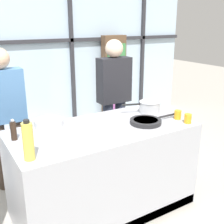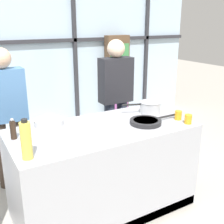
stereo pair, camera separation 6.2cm
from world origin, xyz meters
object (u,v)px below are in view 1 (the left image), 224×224
at_px(saucepan, 149,107).
at_px(pepper_grinder, 13,130).
at_px(juice_glass_far, 178,115).
at_px(oil_bottle, 28,141).
at_px(spectator_center_left, 114,94).
at_px(white_plate, 70,137).
at_px(juice_glass_near, 188,119).
at_px(mixing_bowl, 49,122).
at_px(frying_pan, 146,121).
at_px(spectator_far_left, 5,112).

bearing_deg(saucepan, pepper_grinder, 179.12).
distance_m(pepper_grinder, juice_glass_far, 1.60).
bearing_deg(juice_glass_far, oil_bottle, -176.76).
xyz_separation_m(spectator_center_left, white_plate, (-1.06, -0.98, -0.03)).
relative_size(saucepan, oil_bottle, 1.34).
bearing_deg(juice_glass_near, oil_bottle, 178.07).
height_order(mixing_bowl, juice_glass_near, juice_glass_near).
relative_size(frying_pan, juice_glass_far, 6.10).
bearing_deg(pepper_grinder, juice_glass_near, -17.00).
distance_m(spectator_far_left, spectator_center_left, 1.40).
height_order(spectator_far_left, mixing_bowl, spectator_far_left).
xyz_separation_m(spectator_center_left, saucepan, (-0.04, -0.80, 0.03)).
bearing_deg(oil_bottle, spectator_center_left, 39.12).
height_order(white_plate, juice_glass_near, juice_glass_near).
bearing_deg(frying_pan, pepper_grinder, 167.23).
xyz_separation_m(spectator_center_left, oil_bottle, (-1.48, -1.20, 0.11)).
relative_size(spectator_far_left, oil_bottle, 5.20).
bearing_deg(spectator_far_left, mixing_bowl, 114.68).
distance_m(saucepan, mixing_bowl, 1.10).
distance_m(frying_pan, white_plate, 0.79).
bearing_deg(frying_pan, mixing_bowl, 152.37).
bearing_deg(white_plate, frying_pan, -5.07).
relative_size(spectator_far_left, juice_glass_far, 17.45).
relative_size(spectator_center_left, saucepan, 3.98).
bearing_deg(spectator_far_left, saucepan, 149.59).
relative_size(frying_pan, pepper_grinder, 2.98).
xyz_separation_m(spectator_far_left, juice_glass_far, (1.48, -1.11, 0.03)).
xyz_separation_m(spectator_far_left, spectator_center_left, (1.40, 0.00, 0.02)).
bearing_deg(juice_glass_far, frying_pan, 169.74).
height_order(pepper_grinder, juice_glass_near, pepper_grinder).
relative_size(spectator_far_left, pepper_grinder, 8.51).
bearing_deg(juice_glass_near, white_plate, 166.48).
relative_size(white_plate, pepper_grinder, 1.33).
bearing_deg(spectator_center_left, spectator_far_left, 0.00).
distance_m(frying_pan, saucepan, 0.35).
distance_m(saucepan, oil_bottle, 1.49).
xyz_separation_m(saucepan, juice_glass_far, (0.12, -0.32, -0.02)).
distance_m(spectator_far_left, frying_pan, 1.53).
height_order(white_plate, oil_bottle, oil_bottle).
distance_m(juice_glass_near, juice_glass_far, 0.14).
xyz_separation_m(saucepan, mixing_bowl, (-1.08, 0.19, -0.03)).
relative_size(frying_pan, mixing_bowl, 2.00).
height_order(mixing_bowl, oil_bottle, oil_bottle).
bearing_deg(juice_glass_far, saucepan, 110.45).
bearing_deg(juice_glass_near, mixing_bowl, 151.71).
distance_m(frying_pan, pepper_grinder, 1.24).
height_order(pepper_grinder, juice_glass_far, pepper_grinder).
bearing_deg(mixing_bowl, frying_pan, -27.63).
bearing_deg(mixing_bowl, oil_bottle, -120.97).
height_order(juice_glass_near, juice_glass_far, same).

